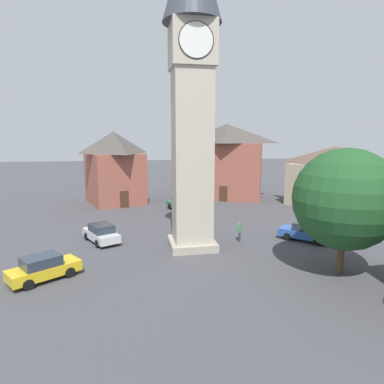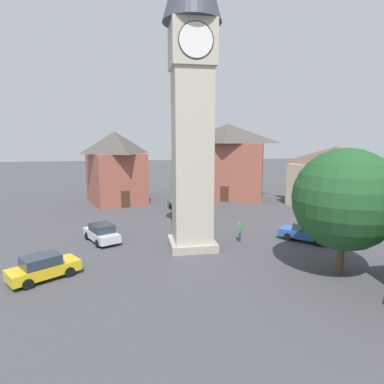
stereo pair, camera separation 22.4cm
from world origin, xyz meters
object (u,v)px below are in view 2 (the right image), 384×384
Objects in this scene: car_silver_kerb at (102,233)px; building_hall_far at (116,167)px; pedestrian at (240,230)px; car_white_side at (43,267)px; tree at (345,199)px; car_red_corner at (182,204)px; building_corner_back at (336,177)px; clock_tower at (192,61)px; car_blue_kerb at (306,232)px; building_terrace_right at (228,161)px.

car_silver_kerb is 0.47× the size of building_hall_far.
pedestrian is 0.18× the size of building_hall_far.
car_white_side is 19.00m from tree.
tree reaches higher than car_white_side.
tree is at bearing -59.80° from building_hall_far.
building_corner_back reaches higher than car_red_corner.
tree is (7.35, -19.82, 4.04)m from car_red_corner.
clock_tower is 2.99× the size of tree.
car_silver_kerb is 18.56m from tree.
building_corner_back is at bearing 34.24° from pedestrian.
car_red_corner is at bearing 122.90° from car_blue_kerb.
car_silver_kerb is 11.48m from pedestrian.
car_silver_kerb is 1.00× the size of car_red_corner.
car_white_side is at bearing -167.77° from car_blue_kerb.
clock_tower is 14.15× the size of pedestrian.
building_hall_far is (-7.85, 6.30, 3.99)m from car_red_corner.
car_red_corner is at bearing -38.76° from building_hall_far.
building_corner_back is (19.54, 11.20, -10.17)m from clock_tower.
car_red_corner is at bearing 85.27° from clock_tower.
clock_tower is at bearing -150.19° from building_corner_back.
building_corner_back is at bearing 29.81° from clock_tower.
building_terrace_right is at bearing 66.97° from clock_tower.
pedestrian is 20.53m from building_terrace_right.
building_terrace_right is (4.47, 19.58, 4.28)m from pedestrian.
building_terrace_right is at bearing 92.98° from car_blue_kerb.
car_white_side is (-2.82, -6.94, 0.00)m from car_silver_kerb.
tree reaches higher than car_red_corner.
pedestrian reaches higher than car_blue_kerb.
building_corner_back reaches higher than car_white_side.
building_corner_back is 1.28× the size of building_hall_far.
clock_tower is 2.04× the size of building_terrace_right.
building_terrace_right is 14.29m from building_corner_back.
car_white_side is at bearing -152.29° from building_corner_back.
car_blue_kerb is at bearing 12.23° from car_white_side.
car_silver_kerb is 2.63× the size of pedestrian.
tree reaches higher than building_corner_back.
clock_tower is at bearing 23.36° from car_white_side.
pedestrian is (-5.53, 0.78, 0.25)m from car_blue_kerb.
car_red_corner is 12.88m from pedestrian.
car_white_side is at bearing -127.09° from building_terrace_right.
car_red_corner is 20.75m from car_white_side.
car_silver_kerb is 17.38m from building_hall_far.
car_red_corner is at bearing 52.13° from car_silver_kerb.
clock_tower is at bearing -20.19° from car_silver_kerb.
car_silver_kerb is 0.56× the size of tree.
car_silver_kerb is at bearing 170.98° from car_blue_kerb.
car_blue_kerb is 0.43× the size of building_hall_far.
clock_tower reaches higher than car_silver_kerb.
pedestrian is (11.32, -1.90, 0.25)m from car_silver_kerb.
pedestrian is at bearing -102.86° from building_terrace_right.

